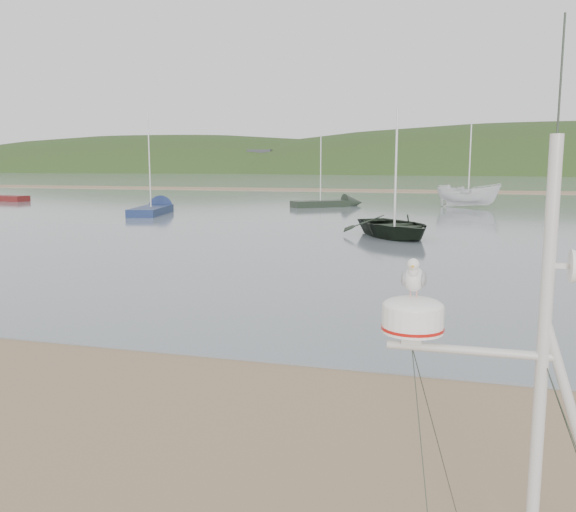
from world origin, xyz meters
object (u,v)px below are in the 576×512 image
(sailboat_blue_near, at_px, (159,208))
(sailboat_dark_mid, at_px, (337,203))
(mast_rig, at_px, (527,493))
(boat_white, at_px, (469,176))
(boat_dark, at_px, (396,181))

(sailboat_blue_near, distance_m, sailboat_dark_mid, 14.14)
(mast_rig, bearing_deg, boat_white, 89.88)
(boat_dark, bearing_deg, boat_white, 46.66)
(boat_dark, bearing_deg, sailboat_blue_near, 115.39)
(mast_rig, distance_m, sailboat_dark_mid, 44.19)
(sailboat_blue_near, xyz_separation_m, sailboat_dark_mid, (10.98, 8.90, 0.00))
(mast_rig, height_order, boat_dark, boat_dark)
(boat_white, relative_size, sailboat_blue_near, 0.65)
(mast_rig, xyz_separation_m, sailboat_blue_near, (-20.84, 34.17, -0.77))
(sailboat_blue_near, height_order, sailboat_dark_mid, sailboat_blue_near)
(boat_dark, distance_m, sailboat_dark_mid, 20.46)
(boat_dark, relative_size, sailboat_dark_mid, 0.85)
(boat_dark, height_order, sailboat_dark_mid, sailboat_dark_mid)
(mast_rig, distance_m, boat_white, 44.73)
(boat_dark, relative_size, sailboat_blue_near, 0.69)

